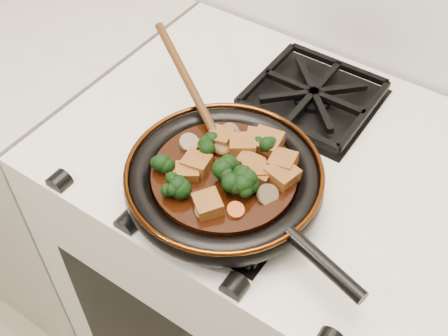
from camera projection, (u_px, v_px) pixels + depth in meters
The scene contains 34 objects.
stove at pixel (262, 277), 1.33m from camera, with size 0.76×0.60×0.90m, color silver.
burner_grate_front at pixel (231, 190), 0.91m from camera, with size 0.23×0.23×0.03m, color black, non-canonical shape.
burner_grate_back at pixel (313, 96), 1.06m from camera, with size 0.23×0.23×0.03m, color black, non-canonical shape.
skillet at pixel (225, 180), 0.89m from camera, with size 0.44×0.32×0.05m.
braising_sauce at pixel (224, 177), 0.88m from camera, with size 0.23×0.23×0.02m, color black.
tofu_cube_0 at pixel (283, 163), 0.88m from camera, with size 0.04×0.04×0.02m, color brown.
tofu_cube_1 at pixel (187, 172), 0.87m from camera, with size 0.04×0.03×0.02m, color brown.
tofu_cube_2 at pixel (259, 173), 0.87m from camera, with size 0.04×0.04×0.02m, color brown.
tofu_cube_3 at pixel (220, 138), 0.92m from camera, with size 0.04×0.04×0.02m, color brown.
tofu_cube_4 at pixel (256, 139), 0.92m from camera, with size 0.03×0.03×0.02m, color brown.
tofu_cube_5 at pixel (282, 175), 0.86m from camera, with size 0.04×0.04×0.02m, color brown.
tofu_cube_6 at pixel (255, 171), 0.87m from camera, with size 0.04×0.04×0.02m, color brown.
tofu_cube_7 at pixel (208, 205), 0.82m from camera, with size 0.04×0.04×0.02m, color brown.
tofu_cube_8 at pixel (249, 162), 0.88m from camera, with size 0.03×0.03×0.02m, color brown.
tofu_cube_9 at pixel (196, 164), 0.88m from camera, with size 0.04×0.04×0.02m, color brown.
tofu_cube_10 at pixel (242, 145), 0.90m from camera, with size 0.04×0.04×0.02m, color brown.
tofu_cube_11 at pixel (267, 142), 0.91m from camera, with size 0.04×0.05×0.02m, color brown.
broccoli_floret_0 at pixel (238, 183), 0.84m from camera, with size 0.06×0.06×0.06m, color black, non-canonical shape.
broccoli_floret_1 at pixel (229, 175), 0.86m from camera, with size 0.06×0.06×0.06m, color black, non-canonical shape.
broccoli_floret_2 at pixel (213, 148), 0.90m from camera, with size 0.05×0.05×0.05m, color black, non-canonical shape.
broccoli_floret_3 at pixel (241, 186), 0.84m from camera, with size 0.06×0.06×0.06m, color black, non-canonical shape.
broccoli_floret_4 at pixel (264, 142), 0.91m from camera, with size 0.05×0.05×0.05m, color black, non-canonical shape.
broccoli_floret_5 at pixel (167, 164), 0.87m from camera, with size 0.06×0.06×0.06m, color black, non-canonical shape.
broccoli_floret_6 at pixel (174, 189), 0.84m from camera, with size 0.06×0.06×0.06m, color black, non-canonical shape.
carrot_coin_0 at pixel (206, 142), 0.91m from camera, with size 0.03×0.03×0.01m, color #AE3504.
carrot_coin_1 at pixel (174, 172), 0.87m from camera, with size 0.03×0.03×0.01m, color #AE3504.
carrot_coin_2 at pixel (281, 160), 0.89m from camera, with size 0.03×0.03×0.01m, color #AE3504.
carrot_coin_3 at pixel (195, 167), 0.88m from camera, with size 0.03×0.03×0.01m, color #AE3504.
carrot_coin_4 at pixel (236, 210), 0.82m from camera, with size 0.03×0.03×0.01m, color #AE3504.
mushroom_slice_0 at pixel (268, 195), 0.84m from camera, with size 0.03×0.03×0.01m, color brown.
mushroom_slice_1 at pixel (189, 143), 0.91m from camera, with size 0.03×0.03×0.01m, color brown.
mushroom_slice_2 at pixel (229, 133), 0.92m from camera, with size 0.03×0.03×0.01m, color brown.
mushroom_slice_3 at pixel (206, 209), 0.82m from camera, with size 0.03×0.03×0.01m, color brown.
wooden_spoon at pixel (200, 105), 0.94m from camera, with size 0.16×0.11×0.27m.
Camera 1 is at (0.32, 1.07, 1.62)m, focal length 45.00 mm.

